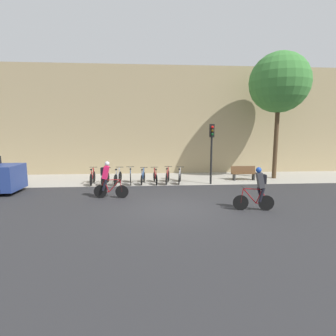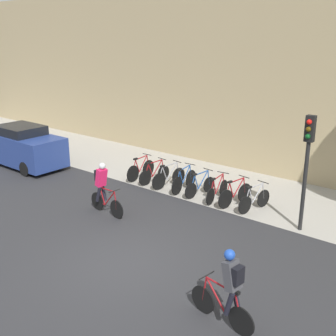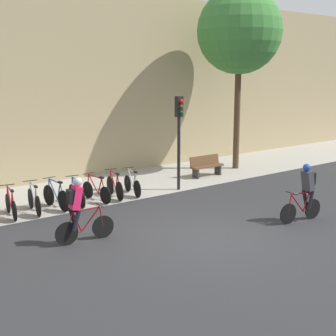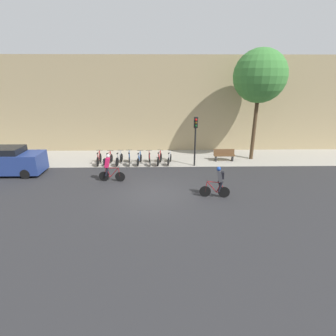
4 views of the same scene
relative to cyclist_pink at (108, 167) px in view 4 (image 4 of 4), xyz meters
name	(u,v)px [view 4 (image 4 of 4)]	position (x,y,z in m)	size (l,w,h in m)	color
ground	(155,194)	(2.90, -1.89, -0.95)	(200.00, 200.00, 0.00)	#2B2B2D
kerb_strip	(157,158)	(2.90, 4.86, -0.94)	(44.00, 4.50, 0.01)	#A39E93
building_facade	(157,105)	(2.90, 7.41, 2.95)	(44.00, 0.60, 7.80)	tan
cyclist_pink	(108,167)	(0.00, 0.00, 0.00)	(1.64, 0.46, 1.75)	black
cyclist_grey	(218,181)	(6.29, -2.40, 0.00)	(1.62, 0.49, 1.75)	black
parked_bike_0	(99,159)	(-1.38, 3.34, -0.54)	(0.46, 1.66, 0.98)	black
parked_bike_1	(109,159)	(-0.64, 3.34, -0.56)	(0.46, 1.59, 0.94)	black
parked_bike_2	(119,159)	(0.11, 3.34, -0.55)	(0.46, 1.70, 0.97)	black
parked_bike_3	(129,159)	(0.85, 3.34, -0.54)	(0.46, 1.69, 0.98)	black
parked_bike_4	(139,159)	(1.60, 3.34, -0.57)	(0.46, 1.59, 0.94)	black
parked_bike_5	(149,159)	(2.35, 3.34, -0.56)	(0.46, 1.66, 0.94)	black
parked_bike_6	(159,159)	(3.09, 3.34, -0.54)	(0.49, 1.65, 0.98)	black
parked_bike_7	(169,159)	(3.83, 3.34, -0.56)	(0.48, 1.57, 0.95)	black
traffic_light_pole	(195,133)	(5.64, 2.87, 1.51)	(0.26, 0.30, 3.54)	black
bench	(224,155)	(8.06, 4.01, -0.48)	(1.60, 0.44, 0.89)	brown
parked_car	(9,161)	(-6.78, 1.38, -0.05)	(4.30, 1.84, 1.85)	navy
street_tree_0	(260,76)	(10.33, 4.48, 5.23)	(3.80, 3.80, 8.10)	#4C3823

